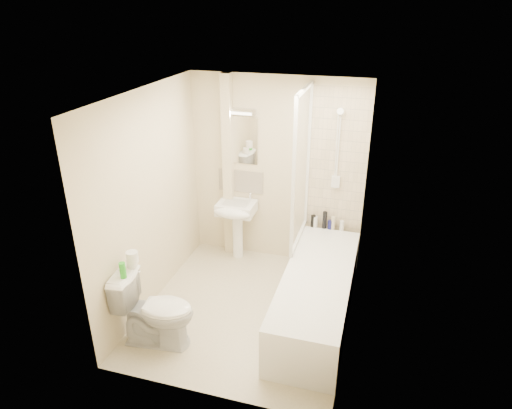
# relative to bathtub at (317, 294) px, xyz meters

# --- Properties ---
(floor) EXTENTS (2.50, 2.50, 0.00)m
(floor) POSITION_rel_bathtub_xyz_m (-0.75, -0.09, -0.29)
(floor) COLOR beige
(floor) RESTS_ON ground
(wall_back) EXTENTS (2.20, 0.02, 2.40)m
(wall_back) POSITION_rel_bathtub_xyz_m (-0.75, 1.16, 0.91)
(wall_back) COLOR beige
(wall_back) RESTS_ON ground
(wall_left) EXTENTS (0.02, 2.50, 2.40)m
(wall_left) POSITION_rel_bathtub_xyz_m (-1.85, -0.09, 0.91)
(wall_left) COLOR beige
(wall_left) RESTS_ON ground
(wall_right) EXTENTS (0.02, 2.50, 2.40)m
(wall_right) POSITION_rel_bathtub_xyz_m (0.35, -0.09, 0.91)
(wall_right) COLOR beige
(wall_right) RESTS_ON ground
(ceiling) EXTENTS (2.20, 2.50, 0.02)m
(ceiling) POSITION_rel_bathtub_xyz_m (-0.75, -0.09, 2.11)
(ceiling) COLOR white
(ceiling) RESTS_ON wall_back
(tile_back) EXTENTS (0.70, 0.01, 1.75)m
(tile_back) POSITION_rel_bathtub_xyz_m (0.00, 1.14, 1.14)
(tile_back) COLOR beige
(tile_back) RESTS_ON wall_back
(tile_right) EXTENTS (0.01, 2.10, 1.75)m
(tile_right) POSITION_rel_bathtub_xyz_m (0.34, 0.00, 1.14)
(tile_right) COLOR beige
(tile_right) RESTS_ON wall_right
(pipe_boxing) EXTENTS (0.12, 0.12, 2.40)m
(pipe_boxing) POSITION_rel_bathtub_xyz_m (-1.37, 1.10, 0.91)
(pipe_boxing) COLOR beige
(pipe_boxing) RESTS_ON ground
(splashback) EXTENTS (0.60, 0.02, 0.30)m
(splashback) POSITION_rel_bathtub_xyz_m (-1.22, 1.15, 0.74)
(splashback) COLOR beige
(splashback) RESTS_ON wall_back
(mirror) EXTENTS (0.46, 0.01, 0.60)m
(mirror) POSITION_rel_bathtub_xyz_m (-1.22, 1.14, 1.29)
(mirror) COLOR white
(mirror) RESTS_ON wall_back
(strip_light) EXTENTS (0.42, 0.07, 0.07)m
(strip_light) POSITION_rel_bathtub_xyz_m (-1.22, 1.12, 1.66)
(strip_light) COLOR silver
(strip_light) RESTS_ON wall_back
(bathtub) EXTENTS (0.70, 2.10, 0.55)m
(bathtub) POSITION_rel_bathtub_xyz_m (0.00, 0.00, 0.00)
(bathtub) COLOR white
(bathtub) RESTS_ON ground
(shower_screen) EXTENTS (0.04, 0.92, 1.80)m
(shower_screen) POSITION_rel_bathtub_xyz_m (-0.35, 0.70, 1.16)
(shower_screen) COLOR white
(shower_screen) RESTS_ON bathtub
(shower_fixture) EXTENTS (0.10, 0.16, 0.99)m
(shower_fixture) POSITION_rel_bathtub_xyz_m (-0.00, 1.10, 1.26)
(shower_fixture) COLOR white
(shower_fixture) RESTS_ON wall_back
(pedestal_sink) EXTENTS (0.48, 0.45, 0.92)m
(pedestal_sink) POSITION_rel_bathtub_xyz_m (-1.22, 0.92, 0.36)
(pedestal_sink) COLOR white
(pedestal_sink) RESTS_ON ground
(bottle_black_a) EXTENTS (0.06, 0.06, 0.15)m
(bottle_black_a) POSITION_rel_bathtub_xyz_m (-0.24, 1.07, 0.34)
(bottle_black_a) COLOR black
(bottle_black_a) RESTS_ON bathtub
(bottle_white_a) EXTENTS (0.06, 0.06, 0.14)m
(bottle_white_a) POSITION_rel_bathtub_xyz_m (-0.21, 1.07, 0.33)
(bottle_white_a) COLOR white
(bottle_white_a) RESTS_ON bathtub
(bottle_black_b) EXTENTS (0.05, 0.05, 0.22)m
(bottle_black_b) POSITION_rel_bathtub_xyz_m (-0.09, 1.07, 0.37)
(bottle_black_b) COLOR black
(bottle_black_b) RESTS_ON bathtub
(bottle_blue) EXTENTS (0.06, 0.06, 0.11)m
(bottle_blue) POSITION_rel_bathtub_xyz_m (-0.02, 1.07, 0.32)
(bottle_blue) COLOR navy
(bottle_blue) RESTS_ON bathtub
(bottle_cream) EXTENTS (0.05, 0.05, 0.17)m
(bottle_cream) POSITION_rel_bathtub_xyz_m (0.01, 1.07, 0.35)
(bottle_cream) COLOR beige
(bottle_cream) RESTS_ON bathtub
(bottle_white_b) EXTENTS (0.05, 0.05, 0.13)m
(bottle_white_b) POSITION_rel_bathtub_xyz_m (0.12, 1.07, 0.32)
(bottle_white_b) COLOR white
(bottle_white_b) RESTS_ON bathtub
(toilet) EXTENTS (0.60, 0.86, 0.78)m
(toilet) POSITION_rel_bathtub_xyz_m (-1.47, -0.84, 0.10)
(toilet) COLOR white
(toilet) RESTS_ON ground
(toilet_roll_lower) EXTENTS (0.11, 0.11, 0.09)m
(toilet_roll_lower) POSITION_rel_bathtub_xyz_m (-1.74, -0.74, 0.54)
(toilet_roll_lower) COLOR white
(toilet_roll_lower) RESTS_ON toilet
(toilet_roll_upper) EXTENTS (0.12, 0.12, 0.11)m
(toilet_roll_upper) POSITION_rel_bathtub_xyz_m (-1.69, -0.79, 0.64)
(toilet_roll_upper) COLOR white
(toilet_roll_upper) RESTS_ON toilet_roll_lower
(green_bottle) EXTENTS (0.06, 0.06, 0.16)m
(green_bottle) POSITION_rel_bathtub_xyz_m (-1.72, -0.93, 0.57)
(green_bottle) COLOR green
(green_bottle) RESTS_ON toilet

